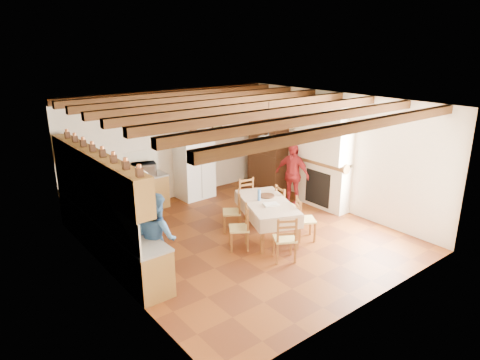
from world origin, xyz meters
The scene contains 31 objects.
floor centered at (0.00, 0.00, -0.01)m, with size 6.00×6.50×0.02m, color #532612.
ceiling centered at (0.00, 0.00, 3.01)m, with size 6.00×6.50×0.02m, color silver.
wall_back centered at (0.00, 3.26, 1.50)m, with size 6.00×0.02×3.00m, color beige.
wall_front centered at (0.00, -3.26, 1.50)m, with size 6.00×0.02×3.00m, color beige.
wall_left centered at (-3.01, 0.00, 1.50)m, with size 0.02×6.50×3.00m, color beige.
wall_right centered at (3.01, 0.00, 1.50)m, with size 0.02×6.50×3.00m, color beige.
ceiling_beams centered at (0.00, 0.00, 2.91)m, with size 6.00×6.30×0.16m, color #3A1F13, non-canonical shape.
lower_cabinets_left centered at (-2.70, 1.05, 0.43)m, with size 0.60×4.30×0.86m, color olive.
lower_cabinets_back centered at (-1.55, 2.95, 0.43)m, with size 2.30×0.60×0.86m, color olive.
countertop_left centered at (-2.70, 1.05, 0.88)m, with size 0.62×4.30×0.04m, color gray.
countertop_back centered at (-1.55, 2.95, 0.88)m, with size 2.34×0.62×0.04m, color gray.
backsplash_left centered at (-2.98, 1.05, 1.20)m, with size 0.03×4.30×0.60m, color beige.
backsplash_back centered at (-1.55, 3.23, 1.20)m, with size 2.30×0.03×0.60m, color beige.
upper_cabinets centered at (-2.83, 1.05, 1.85)m, with size 0.35×4.20×0.70m, color olive.
fireplace centered at (2.72, 0.20, 1.40)m, with size 0.56×1.60×2.80m, color beige, non-canonical shape.
wall_picture centered at (1.55, 3.23, 1.85)m, with size 0.34×0.03×0.42m, color black.
refrigerator centered at (0.55, 2.94, 0.94)m, with size 0.94×0.77×1.88m, color white.
hutch centered at (2.75, 2.32, 1.19)m, with size 0.55×1.31×2.37m, color #342112, non-canonical shape.
dining_table centered at (0.45, -0.21, 0.73)m, with size 1.58×2.08×0.81m.
chandelier centered at (0.45, -0.21, 2.25)m, with size 0.47×0.47×0.03m, color black.
chair_left_near centered at (-0.44, -0.35, 0.48)m, with size 0.42×0.40×0.96m, color brown, non-canonical shape.
chair_left_far centered at (-0.01, 0.47, 0.48)m, with size 0.42×0.40×0.96m, color brown, non-canonical shape.
chair_right_near centered at (0.99, -0.90, 0.48)m, with size 0.42×0.40×0.96m, color brown, non-canonical shape.
chair_right_far centered at (1.23, -0.03, 0.48)m, with size 0.42×0.40×0.96m, color brown, non-canonical shape.
chair_end_near centered at (-0.03, -1.30, 0.48)m, with size 0.42×0.40×0.96m, color brown, non-canonical shape.
chair_end_far centered at (0.83, 0.86, 0.48)m, with size 0.42×0.40×0.96m, color brown, non-canonical shape.
person_man centered at (-2.23, 0.33, 0.96)m, with size 0.70×0.46×1.92m, color white.
person_woman_blue centered at (-2.36, -0.39, 0.84)m, with size 0.82×0.64×1.69m, color #345E91.
person_woman_red centered at (2.24, 0.80, 0.84)m, with size 0.99×0.41×1.69m, color maroon.
microwave centered at (-0.94, 2.95, 1.07)m, with size 0.60×0.40×0.33m, color silver.
fridge_vase centered at (0.56, 2.94, 2.02)m, with size 0.28×0.28×0.29m, color #342112.
Camera 1 is at (-5.50, -6.79, 4.19)m, focal length 32.00 mm.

